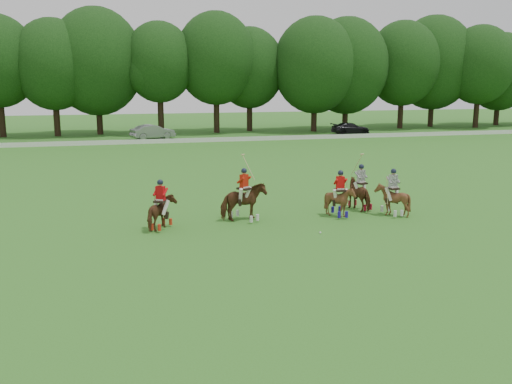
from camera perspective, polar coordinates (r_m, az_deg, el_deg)
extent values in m
plane|color=#377120|center=(21.54, 2.85, -5.75)|extent=(180.00, 180.00, 0.00)
cylinder|color=black|center=(69.57, -24.10, 7.09)|extent=(0.70, 0.70, 4.98)
cylinder|color=black|center=(68.46, -19.32, 7.24)|extent=(0.70, 0.70, 4.64)
ellipsoid|color=black|center=(68.37, -19.63, 11.94)|extent=(8.80, 8.80, 10.13)
cylinder|color=black|center=(69.28, -15.39, 7.36)|extent=(0.70, 0.70, 4.31)
ellipsoid|color=black|center=(69.19, -15.66, 12.45)|extent=(10.67, 10.67, 12.27)
cylinder|color=black|center=(68.02, -9.51, 7.94)|extent=(0.70, 0.70, 5.24)
ellipsoid|color=black|center=(67.95, -9.66, 12.69)|extent=(8.06, 8.06, 9.26)
cylinder|color=black|center=(69.19, -3.97, 8.09)|extent=(0.70, 0.70, 5.19)
ellipsoid|color=black|center=(69.14, -4.04, 13.19)|extent=(9.50, 9.50, 10.92)
cylinder|color=black|center=(71.50, -0.65, 7.93)|extent=(0.70, 0.70, 4.48)
ellipsoid|color=black|center=(71.40, -0.66, 12.31)|extent=(8.60, 8.60, 9.89)
cylinder|color=black|center=(71.05, 5.82, 7.75)|extent=(0.70, 0.70, 4.21)
ellipsoid|color=black|center=(70.95, 5.91, 12.51)|extent=(10.11, 10.11, 11.63)
cylinder|color=black|center=(74.06, 8.90, 7.75)|extent=(0.70, 0.70, 4.07)
ellipsoid|color=black|center=(73.96, 9.05, 12.36)|extent=(10.46, 10.46, 12.03)
cylinder|color=black|center=(77.72, 14.26, 7.97)|extent=(0.70, 0.70, 4.79)
ellipsoid|color=black|center=(77.65, 14.47, 12.35)|extent=(9.47, 9.47, 10.89)
cylinder|color=black|center=(81.79, 17.10, 7.84)|extent=(0.70, 0.70, 4.44)
ellipsoid|color=black|center=(81.73, 17.35, 12.24)|extent=(10.84, 10.84, 12.47)
cylinder|color=black|center=(81.81, 21.18, 7.73)|extent=(0.70, 0.70, 4.86)
ellipsoid|color=black|center=(81.74, 21.47, 11.77)|extent=(8.94, 8.94, 10.28)
cylinder|color=black|center=(87.47, 22.93, 7.46)|extent=(0.70, 0.70, 3.90)
ellipsoid|color=black|center=(87.37, 23.21, 11.01)|extent=(9.29, 9.29, 10.68)
cube|color=white|center=(58.29, -8.48, 5.09)|extent=(120.00, 0.10, 0.44)
imported|color=gray|center=(62.56, -10.29, 5.94)|extent=(4.96, 3.02, 1.54)
imported|color=black|center=(68.29, 9.43, 6.30)|extent=(4.56, 1.92, 1.32)
imported|color=#502515|center=(24.50, -9.47, -2.09)|extent=(1.55, 1.83, 1.42)
cube|color=black|center=(24.39, -9.51, -0.90)|extent=(0.67, 0.71, 0.08)
cylinder|color=tan|center=(24.55, -10.12, -1.04)|extent=(0.14, 0.19, 1.29)
imported|color=#502515|center=(25.60, -1.19, -1.04)|extent=(2.21, 2.14, 1.71)
cube|color=black|center=(25.48, -1.20, 0.35)|extent=(0.67, 0.71, 0.08)
cylinder|color=tan|center=(25.53, -0.74, 2.47)|extent=(0.44, 0.66, 1.08)
imported|color=#502515|center=(26.69, 8.38, -0.93)|extent=(1.31, 1.44, 1.45)
cube|color=black|center=(26.59, 8.41, 0.19)|extent=(0.50, 0.60, 0.08)
cylinder|color=tan|center=(26.69, 9.02, 0.04)|extent=(0.05, 0.21, 1.29)
imported|color=#502515|center=(28.33, 10.39, -0.22)|extent=(1.31, 1.96, 1.52)
cube|color=black|center=(28.23, 10.43, 0.89)|extent=(0.58, 0.66, 0.08)
cylinder|color=tan|center=(27.89, 10.04, 2.70)|extent=(0.25, 0.75, 1.08)
imported|color=#502515|center=(27.39, 13.47, -0.76)|extent=(1.34, 1.47, 1.50)
cube|color=black|center=(27.28, 13.52, 0.36)|extent=(0.49, 0.60, 0.08)
cylinder|color=tan|center=(27.13, 12.98, 0.16)|extent=(0.05, 0.21, 1.29)
sphere|color=white|center=(23.78, 6.44, -4.07)|extent=(0.09, 0.09, 0.09)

